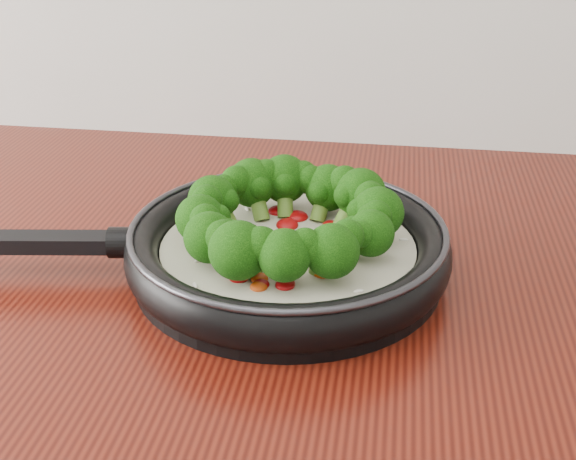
# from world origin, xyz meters

# --- Properties ---
(skillet) EXTENTS (0.53, 0.37, 0.10)m
(skillet) POSITION_xyz_m (0.13, 1.08, 0.94)
(skillet) COLOR black
(skillet) RESTS_ON counter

